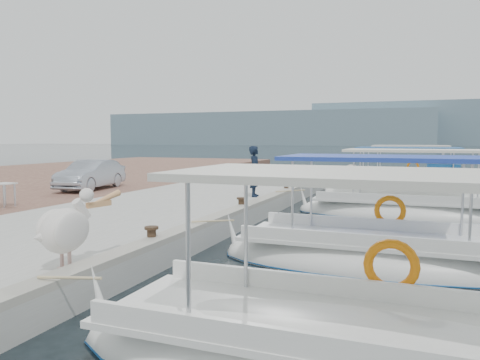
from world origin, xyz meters
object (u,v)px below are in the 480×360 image
at_px(fishing_caique_d, 405,196).
at_px(fishing_caique_e, 406,183).
at_px(fishing_caique_c, 407,213).
at_px(fishing_caique_b, 370,260).
at_px(parked_car, 91,174).
at_px(pelican, 67,228).
at_px(fisherman, 255,171).

xyz_separation_m(fishing_caique_d, fishing_caique_e, (-0.14, 6.89, -0.07)).
bearing_deg(fishing_caique_c, fishing_caique_d, 92.40).
bearing_deg(fishing_caique_b, fishing_caique_c, 85.65).
distance_m(fishing_caique_c, parked_car, 12.34).
distance_m(fishing_caique_b, pelican, 5.82).
bearing_deg(fishing_caique_d, parked_car, -158.37).
height_order(fishing_caique_c, fisherman, fisherman).
distance_m(fishing_caique_b, fishing_caique_c, 6.73).
height_order(fishing_caique_b, fishing_caique_c, same).
bearing_deg(pelican, fishing_caique_d, 72.39).
relative_size(fishing_caique_d, parked_car, 1.82).
distance_m(fishing_caique_d, fisherman, 6.96).
bearing_deg(fishing_caique_d, fishing_caique_c, -87.60).
relative_size(fishing_caique_d, pelican, 4.12).
relative_size(fishing_caique_b, pelican, 3.83).
height_order(fishing_caique_d, fisherman, fisherman).
bearing_deg(fishing_caique_d, fishing_caique_b, -91.77).
height_order(fishing_caique_e, parked_car, fishing_caique_e).
xyz_separation_m(fishing_caique_b, pelican, (-4.32, -3.77, 1.02)).
relative_size(pelican, parked_car, 0.44).
bearing_deg(parked_car, pelican, -61.51).
height_order(fishing_caique_b, fishing_caique_e, same).
bearing_deg(fishing_caique_b, parked_car, 152.66).
distance_m(fishing_caique_b, parked_car, 13.29).
distance_m(pelican, fisherman, 9.96).
bearing_deg(pelican, fisherman, 91.88).
xyz_separation_m(fishing_caique_e, fisherman, (-4.84, -11.60, 1.29)).
height_order(fishing_caique_c, fishing_caique_d, same).
relative_size(fishing_caique_b, fishing_caique_c, 0.86).
distance_m(fishing_caique_b, fishing_caique_d, 10.89).
relative_size(fishing_caique_d, fisherman, 3.69).
bearing_deg(fishing_caique_e, pelican, -101.82).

